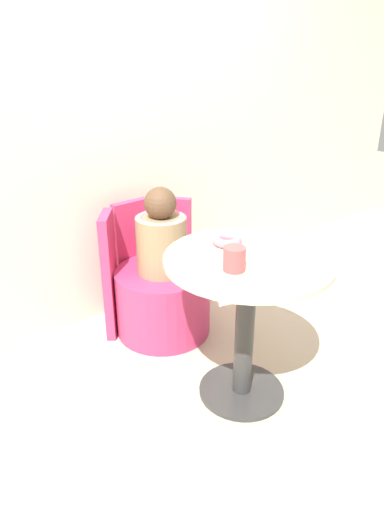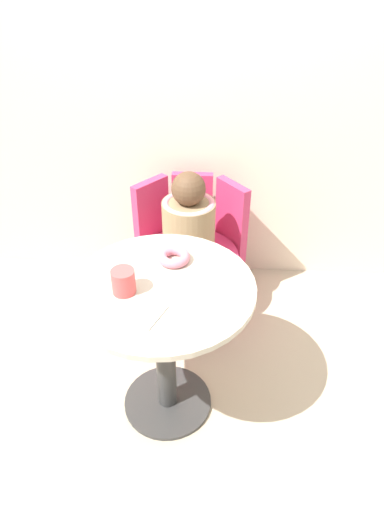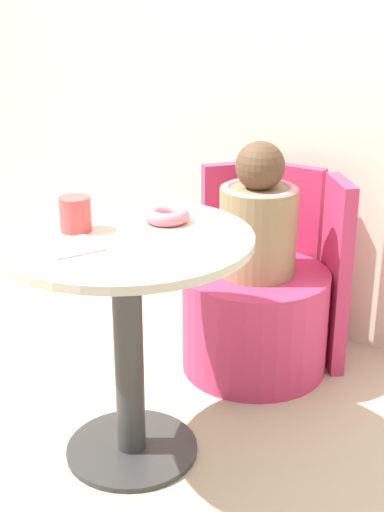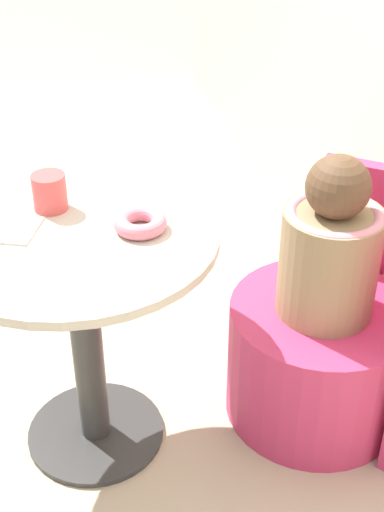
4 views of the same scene
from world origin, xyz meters
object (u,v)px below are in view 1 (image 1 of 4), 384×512
(donut, at_px, (227,240))
(round_table, at_px, (246,298))
(cup, at_px, (234,259))
(child_figure, at_px, (161,236))
(tub_chair, at_px, (163,301))

(donut, bearing_deg, round_table, -100.43)
(round_table, height_order, donut, donut)
(cup, bearing_deg, round_table, 18.75)
(child_figure, distance_m, cup, 0.77)
(donut, distance_m, cup, 0.27)
(tub_chair, relative_size, donut, 4.04)
(child_figure, relative_size, donut, 3.59)
(cup, bearing_deg, tub_chair, 75.38)
(child_figure, height_order, donut, child_figure)
(round_table, distance_m, tub_chair, 0.76)
(round_table, height_order, tub_chair, round_table)
(round_table, bearing_deg, donut, 79.57)
(tub_chair, distance_m, donut, 0.75)
(donut, relative_size, cup, 1.37)
(child_figure, distance_m, donut, 0.54)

